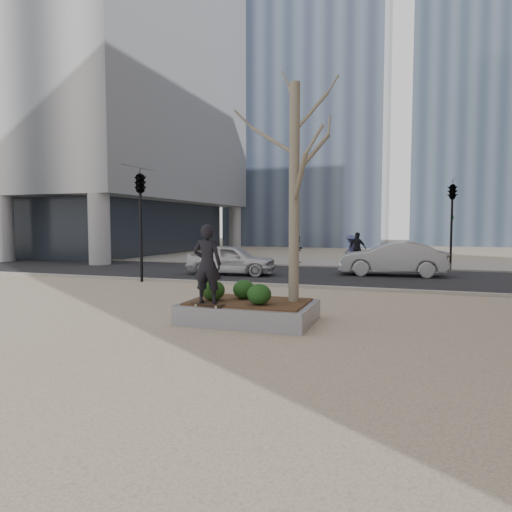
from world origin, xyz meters
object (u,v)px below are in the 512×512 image
(skateboarder, at_px, (207,264))
(police_car, at_px, (232,259))
(planter, at_px, (249,312))
(skateboard, at_px, (208,305))

(skateboarder, xyz_separation_m, police_car, (-3.33, 9.80, -0.70))
(planter, xyz_separation_m, police_car, (-4.02, 8.99, 0.48))
(skateboarder, bearing_deg, planter, -136.66)
(planter, xyz_separation_m, skateboarder, (-0.70, -0.80, 1.18))
(planter, bearing_deg, skateboard, -130.87)
(planter, relative_size, police_car, 0.75)
(skateboarder, distance_m, police_car, 10.37)
(skateboarder, bearing_deg, police_car, -77.04)
(planter, height_order, skateboarder, skateboarder)
(planter, distance_m, skateboarder, 1.59)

